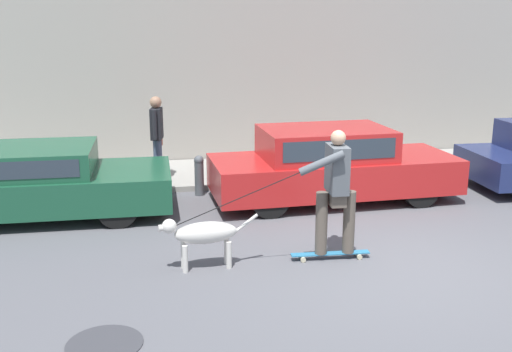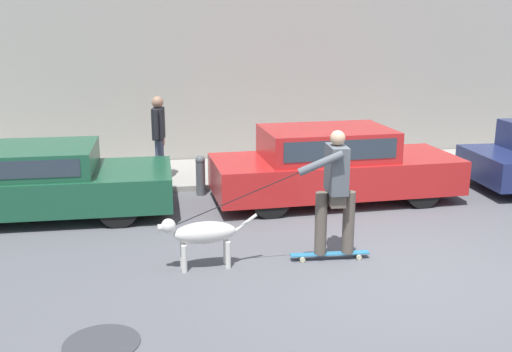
% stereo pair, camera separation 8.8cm
% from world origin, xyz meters
% --- Properties ---
extents(ground_plane, '(36.00, 36.00, 0.00)m').
position_xyz_m(ground_plane, '(0.00, 0.00, 0.00)').
color(ground_plane, '#545459').
extents(back_wall, '(32.00, 0.30, 5.66)m').
position_xyz_m(back_wall, '(0.00, 6.56, 2.83)').
color(back_wall, '#9E998E').
rests_on(back_wall, ground_plane).
extents(sidewalk_curb, '(30.00, 2.29, 0.11)m').
position_xyz_m(sidewalk_curb, '(0.00, 5.24, 0.05)').
color(sidewalk_curb, gray).
rests_on(sidewalk_curb, ground_plane).
extents(parked_car_0, '(4.47, 1.83, 1.17)m').
position_xyz_m(parked_car_0, '(-4.92, 3.08, 0.58)').
color(parked_car_0, black).
rests_on(parked_car_0, ground_plane).
extents(parked_car_1, '(4.36, 1.80, 1.31)m').
position_xyz_m(parked_car_1, '(0.17, 3.08, 0.64)').
color(parked_car_1, black).
rests_on(parked_car_1, ground_plane).
extents(dog, '(1.29, 0.33, 0.70)m').
position_xyz_m(dog, '(-2.37, 0.44, 0.47)').
color(dog, beige).
rests_on(dog, ground_plane).
extents(skateboarder, '(2.67, 0.66, 1.76)m').
position_xyz_m(skateboarder, '(-0.62, 0.44, 1.00)').
color(skateboarder, beige).
rests_on(skateboarder, ground_plane).
extents(pedestrian_with_bag, '(0.26, 0.67, 1.63)m').
position_xyz_m(pedestrian_with_bag, '(-2.81, 4.71, 1.02)').
color(pedestrian_with_bag, '#3D4760').
rests_on(pedestrian_with_bag, sidewalk_curb).
extents(manhole_cover, '(0.76, 0.76, 0.01)m').
position_xyz_m(manhole_cover, '(-3.53, -1.27, 0.01)').
color(manhole_cover, '#38383D').
rests_on(manhole_cover, ground_plane).
extents(fire_hydrant, '(0.18, 0.18, 0.75)m').
position_xyz_m(fire_hydrant, '(-2.10, 3.84, 0.39)').
color(fire_hydrant, '#4C5156').
rests_on(fire_hydrant, ground_plane).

